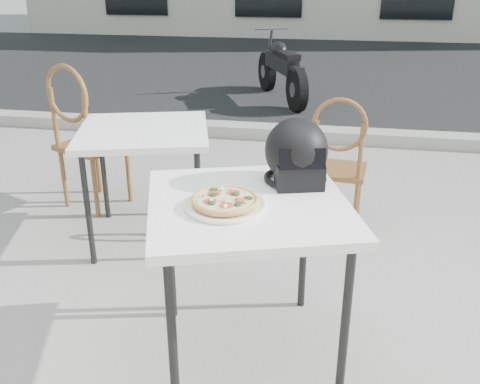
% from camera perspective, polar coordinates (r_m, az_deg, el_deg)
% --- Properties ---
extents(ground, '(80.00, 80.00, 0.00)m').
position_cam_1_polar(ground, '(2.87, 7.63, -12.61)').
color(ground, gray).
rests_on(ground, ground).
extents(street_asphalt, '(30.00, 8.00, 0.00)m').
position_cam_1_polar(street_asphalt, '(9.48, 10.15, 12.67)').
color(street_asphalt, black).
rests_on(street_asphalt, ground).
extents(curb, '(30.00, 0.25, 0.12)m').
position_cam_1_polar(curb, '(5.57, 9.46, 6.05)').
color(curb, '#99978F').
rests_on(curb, ground).
extents(cafe_table_main, '(1.02, 1.02, 0.77)m').
position_cam_1_polar(cafe_table_main, '(2.22, 0.88, -2.60)').
color(cafe_table_main, white).
rests_on(cafe_table_main, ground).
extents(plate, '(0.35, 0.35, 0.02)m').
position_cam_1_polar(plate, '(2.13, -1.57, -1.41)').
color(plate, white).
rests_on(plate, cafe_table_main).
extents(pizza, '(0.33, 0.33, 0.03)m').
position_cam_1_polar(pizza, '(2.12, -1.57, -0.87)').
color(pizza, gold).
rests_on(pizza, plate).
extents(helmet, '(0.35, 0.36, 0.29)m').
position_cam_1_polar(helmet, '(2.35, 6.06, 3.97)').
color(helmet, black).
rests_on(helmet, cafe_table_main).
extents(cafe_chair_main, '(0.39, 0.39, 0.93)m').
position_cam_1_polar(cafe_chair_main, '(3.53, 10.46, 3.70)').
color(cafe_chair_main, brown).
rests_on(cafe_chair_main, ground).
extents(cafe_table_side, '(0.96, 0.96, 0.74)m').
position_cam_1_polar(cafe_table_side, '(3.36, -10.22, 5.59)').
color(cafe_table_side, white).
rests_on(cafe_table_side, ground).
extents(cafe_chair_side, '(0.54, 0.54, 1.07)m').
position_cam_1_polar(cafe_chair_side, '(3.93, -16.43, 6.37)').
color(cafe_chair_side, brown).
rests_on(cafe_chair_side, ground).
extents(motorcycle, '(0.84, 1.66, 0.89)m').
position_cam_1_polar(motorcycle, '(7.18, 4.39, 12.81)').
color(motorcycle, black).
rests_on(motorcycle, street_asphalt).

